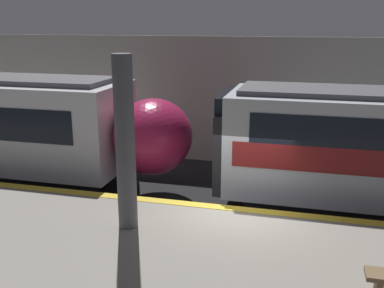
# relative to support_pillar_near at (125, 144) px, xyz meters

# --- Properties ---
(ground_plane) EXTENTS (120.00, 120.00, 0.00)m
(ground_plane) POSITION_rel_support_pillar_near_xyz_m (2.16, 1.67, -2.89)
(ground_plane) COLOR black
(platform) EXTENTS (40.00, 4.51, 1.02)m
(platform) POSITION_rel_support_pillar_near_xyz_m (2.16, -0.58, -2.39)
(platform) COLOR gray
(platform) RESTS_ON ground
(station_rear_barrier) EXTENTS (50.00, 0.15, 4.85)m
(station_rear_barrier) POSITION_rel_support_pillar_near_xyz_m (2.16, 8.33, -0.47)
(station_rear_barrier) COLOR #9E998E
(station_rear_barrier) RESTS_ON ground
(support_pillar_near) EXTENTS (0.42, 0.42, 3.76)m
(support_pillar_near) POSITION_rel_support_pillar_near_xyz_m (0.00, 0.00, 0.00)
(support_pillar_near) COLOR #56565B
(support_pillar_near) RESTS_ON platform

